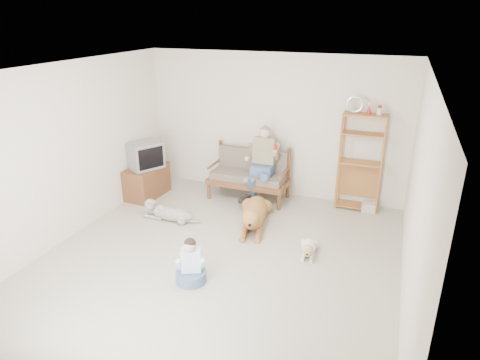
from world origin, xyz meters
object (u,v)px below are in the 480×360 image
at_px(loveseat, 250,173).
at_px(golden_retriever, 254,214).
at_px(tv_stand, 147,181).
at_px(etagere, 360,161).

distance_m(loveseat, golden_retriever, 1.23).
bearing_deg(tv_stand, golden_retriever, -7.30).
height_order(etagere, tv_stand, etagere).
bearing_deg(tv_stand, etagere, 15.82).
bearing_deg(loveseat, golden_retriever, -66.38).
bearing_deg(etagere, tv_stand, -167.67).
xyz_separation_m(tv_stand, golden_retriever, (2.35, -0.45, -0.10)).
xyz_separation_m(etagere, golden_retriever, (-1.54, -1.30, -0.70)).
distance_m(etagere, golden_retriever, 2.13).
relative_size(loveseat, tv_stand, 1.62).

